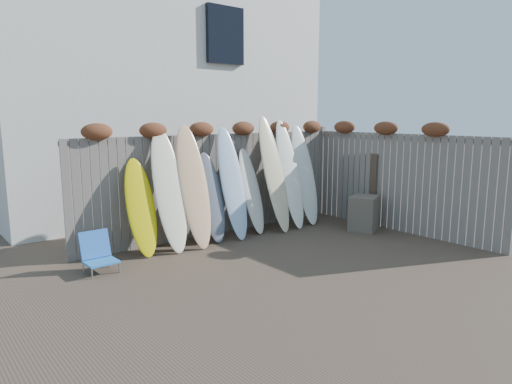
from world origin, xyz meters
TOP-DOWN VIEW (x-y plane):
  - ground at (0.00, 0.00)m, footprint 80.00×80.00m
  - back_fence at (0.06, 2.39)m, footprint 6.05×0.28m
  - right_fence at (2.99, 0.25)m, footprint 0.28×4.40m
  - house at (0.50, 6.50)m, footprint 8.50×5.50m
  - beach_chair at (-2.75, 1.66)m, footprint 0.47×0.50m
  - wooden_crate at (2.47, 0.69)m, footprint 0.77×0.71m
  - lattice_panel at (3.09, 1.27)m, footprint 0.31×1.01m
  - surfboard_0 at (-1.85, 2.01)m, footprint 0.52×0.61m
  - surfboard_1 at (-1.33, 1.97)m, footprint 0.58×0.78m
  - surfboard_2 at (-0.85, 1.93)m, footprint 0.60×0.81m
  - surfboard_3 at (-0.43, 2.01)m, footprint 0.52×0.63m
  - surfboard_4 at (0.03, 1.97)m, footprint 0.54×0.79m
  - surfboard_5 at (0.54, 2.02)m, footprint 0.50×0.65m
  - surfboard_6 at (1.04, 1.90)m, footprint 0.52×0.84m
  - surfboard_7 at (1.51, 1.93)m, footprint 0.54×0.83m
  - surfboard_8 at (1.99, 1.97)m, footprint 0.59×0.81m

SIDE VIEW (x-z plane):
  - ground at x=0.00m, z-range 0.00..0.00m
  - beach_chair at x=-2.75m, z-range -0.02..0.59m
  - wooden_crate at x=2.47m, z-range 0.00..0.72m
  - lattice_panel at x=3.09m, z-range 0.00..1.55m
  - surfboard_0 at x=-1.85m, z-range 0.00..1.65m
  - surfboard_3 at x=-0.43m, z-range 0.00..1.68m
  - surfboard_5 at x=0.54m, z-range 0.00..1.71m
  - surfboard_1 at x=-1.33m, z-range 0.00..2.15m
  - surfboard_4 at x=0.03m, z-range 0.00..2.16m
  - surfboard_8 at x=1.99m, z-range 0.00..2.17m
  - surfboard_2 at x=-0.85m, z-range 0.00..2.21m
  - surfboard_7 at x=1.51m, z-range 0.00..2.28m
  - right_fence at x=2.99m, z-range 0.02..2.26m
  - surfboard_6 at x=1.04m, z-range 0.00..2.37m
  - back_fence at x=0.06m, z-range 0.06..2.30m
  - house at x=0.50m, z-range 0.04..6.36m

